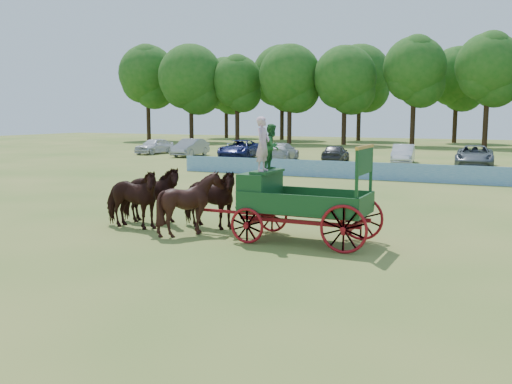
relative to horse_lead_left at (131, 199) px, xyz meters
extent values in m
plane|color=#9B8D46|center=(4.98, 0.04, -1.03)|extent=(160.00, 160.00, 0.00)
imported|color=black|center=(0.00, 0.00, 0.00)|extent=(2.44, 1.13, 2.05)
imported|color=black|center=(0.00, 1.10, 0.00)|extent=(2.61, 1.61, 2.05)
imported|color=black|center=(2.40, 0.00, 0.00)|extent=(2.18, 2.03, 2.06)
imported|color=black|center=(2.40, 1.10, 0.00)|extent=(2.52, 1.32, 2.05)
cube|color=maroon|center=(4.60, 0.55, -0.43)|extent=(0.12, 2.00, 0.12)
cube|color=maroon|center=(7.60, 0.55, -0.43)|extent=(0.12, 2.00, 0.12)
cube|color=maroon|center=(6.10, 0.00, -0.31)|extent=(3.80, 0.10, 0.12)
cube|color=maroon|center=(6.10, 1.10, -0.31)|extent=(3.80, 0.10, 0.12)
cube|color=maroon|center=(3.70, 0.55, -0.28)|extent=(2.80, 0.09, 0.09)
cube|color=#184A25|center=(6.10, 0.55, -0.03)|extent=(3.80, 1.80, 0.10)
cube|color=#184A25|center=(6.10, -0.33, 0.27)|extent=(3.80, 0.06, 0.55)
cube|color=#184A25|center=(6.10, 1.43, 0.27)|extent=(3.80, 0.06, 0.55)
cube|color=#184A25|center=(7.98, 0.55, 0.27)|extent=(0.06, 1.80, 0.55)
cube|color=#184A25|center=(4.60, 0.55, 0.52)|extent=(0.85, 1.70, 1.05)
cube|color=#184A25|center=(4.85, 0.55, 1.09)|extent=(0.55, 1.50, 0.08)
cube|color=#184A25|center=(4.22, 0.55, 0.32)|extent=(0.10, 1.60, 0.65)
cube|color=#184A25|center=(4.40, 0.55, 0.02)|extent=(0.55, 1.60, 0.06)
cube|color=#184A25|center=(7.90, -0.25, 0.92)|extent=(0.08, 0.08, 1.80)
cube|color=#184A25|center=(7.90, 1.35, 0.92)|extent=(0.08, 0.08, 1.80)
cube|color=#184A25|center=(7.90, 0.55, 1.52)|extent=(0.07, 1.75, 0.75)
cube|color=gold|center=(7.90, 0.55, 1.92)|extent=(0.08, 1.80, 0.09)
cube|color=gold|center=(7.86, 0.55, 1.52)|extent=(0.02, 1.30, 0.12)
torus|color=maroon|center=(4.60, -0.40, -0.48)|extent=(1.09, 0.09, 1.09)
torus|color=maroon|center=(4.60, 1.50, -0.48)|extent=(1.09, 0.09, 1.09)
torus|color=maroon|center=(7.60, -0.40, -0.33)|extent=(1.39, 0.09, 1.39)
torus|color=maroon|center=(7.60, 1.50, -0.33)|extent=(1.39, 0.09, 1.39)
imported|color=#E2ADC0|center=(4.85, 0.20, 1.96)|extent=(0.40, 0.60, 1.65)
imported|color=#25632A|center=(4.85, 0.90, 1.84)|extent=(0.54, 0.69, 1.42)
cube|color=#1F6CA9|center=(3.98, 18.04, -0.50)|extent=(26.00, 0.08, 1.05)
imported|color=silver|center=(-21.02, 31.23, -0.24)|extent=(2.06, 4.69, 1.57)
imported|color=gray|center=(-16.13, 30.01, -0.22)|extent=(2.11, 5.05, 1.62)
imported|color=navy|center=(-10.92, 29.95, -0.22)|extent=(3.44, 6.13, 1.62)
imported|color=silver|center=(-6.47, 28.90, -0.26)|extent=(2.80, 5.49, 1.52)
imported|color=#333338|center=(-1.87, 29.43, -0.30)|extent=(2.13, 4.42, 1.46)
imported|color=silver|center=(3.40, 30.43, -0.27)|extent=(2.14, 4.75, 1.51)
imported|color=slate|center=(8.78, 29.75, -0.23)|extent=(3.00, 5.90, 1.60)
cylinder|color=#382314|center=(-39.02, 55.40, 1.66)|extent=(0.60, 0.60, 5.38)
sphere|color=#195015|center=(-39.02, 55.40, 8.89)|extent=(8.41, 8.41, 8.41)
cylinder|color=#382314|center=(-30.84, 54.25, 1.45)|extent=(0.60, 0.60, 4.96)
sphere|color=#195015|center=(-30.84, 54.25, 8.12)|extent=(9.08, 9.08, 9.08)
cylinder|color=#382314|center=(-24.27, 55.71, 1.29)|extent=(0.60, 0.60, 4.64)
sphere|color=#195015|center=(-24.27, 55.71, 7.52)|extent=(6.86, 6.86, 6.86)
cylinder|color=#382314|center=(-16.37, 55.49, 1.42)|extent=(0.60, 0.60, 4.89)
sphere|color=#195015|center=(-16.37, 55.49, 7.98)|extent=(8.15, 8.15, 8.15)
cylinder|color=#382314|center=(-9.02, 55.99, 1.31)|extent=(0.60, 0.60, 4.68)
sphere|color=#195015|center=(-9.02, 55.99, 7.60)|extent=(7.96, 7.96, 7.96)
cylinder|color=#382314|center=(-0.57, 57.13, 1.57)|extent=(0.60, 0.60, 5.19)
sphere|color=#195015|center=(-0.57, 57.13, 8.53)|extent=(7.66, 7.66, 7.66)
cylinder|color=#382314|center=(7.87, 56.53, 1.55)|extent=(0.60, 0.60, 5.15)
sphere|color=#195015|center=(7.87, 56.53, 8.46)|extent=(7.51, 7.51, 7.51)
cylinder|color=#382314|center=(-33.02, 68.88, 1.41)|extent=(0.60, 0.60, 4.87)
sphere|color=#195015|center=(-33.02, 68.88, 7.94)|extent=(8.63, 8.63, 8.63)
cylinder|color=#382314|center=(-21.75, 65.88, 1.62)|extent=(0.60, 0.60, 5.29)
sphere|color=#195015|center=(-21.75, 65.88, 8.71)|extent=(9.26, 9.26, 9.26)
cylinder|color=#382314|center=(-10.27, 67.84, 1.57)|extent=(0.60, 0.60, 5.19)
sphere|color=#195015|center=(-10.27, 67.84, 8.54)|extent=(9.05, 9.05, 9.05)
cylinder|color=#382314|center=(3.33, 67.43, 1.44)|extent=(0.60, 0.60, 4.94)
sphere|color=#195015|center=(3.33, 67.43, 8.07)|extent=(7.83, 7.83, 7.83)
camera|label=1|loc=(12.00, -15.55, 2.85)|focal=40.00mm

